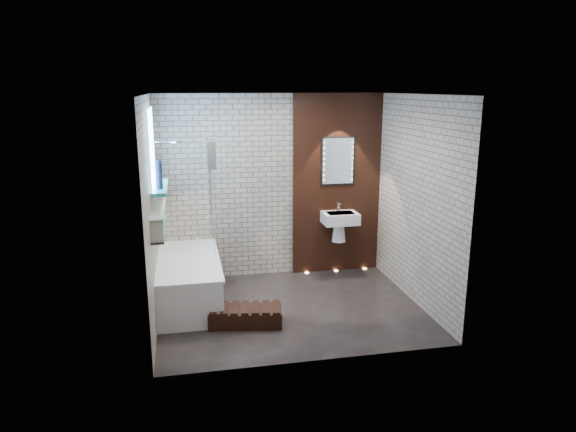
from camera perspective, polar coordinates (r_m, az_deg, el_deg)
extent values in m
plane|color=black|center=(6.61, 0.26, -10.03)|extent=(3.20, 3.20, 0.00)
cube|color=gray|center=(7.45, -1.77, 3.20)|extent=(3.20, 0.04, 2.60)
cube|color=gray|center=(4.97, 3.34, -2.26)|extent=(3.20, 0.04, 2.60)
cube|color=gray|center=(6.08, -14.64, 0.31)|extent=(0.04, 2.60, 2.60)
cube|color=gray|center=(6.70, 13.79, 1.60)|extent=(0.04, 2.60, 2.60)
plane|color=white|center=(6.04, 0.29, 13.12)|extent=(3.20, 3.20, 0.00)
cube|color=black|center=(7.64, 5.32, 3.42)|extent=(1.30, 0.06, 2.60)
cube|color=#7FADE0|center=(6.31, -14.74, 7.25)|extent=(0.03, 1.00, 0.90)
cube|color=teal|center=(6.38, -13.81, 3.09)|extent=(0.18, 1.00, 0.04)
cube|color=teal|center=(6.28, -13.82, -1.25)|extent=(0.14, 1.30, 0.03)
cube|color=#B2A899|center=(6.22, -13.94, 0.80)|extent=(0.14, 1.30, 0.03)
cube|color=#B2A899|center=(5.64, -14.10, -1.77)|extent=(0.14, 0.03, 0.26)
cube|color=#B2A899|center=(6.87, -13.70, 1.04)|extent=(0.14, 0.03, 0.26)
cube|color=white|center=(6.80, -10.76, -7.07)|extent=(0.75, 1.70, 0.55)
cube|color=white|center=(6.71, -10.87, -4.76)|extent=(0.79, 1.74, 0.03)
cylinder|color=silver|center=(7.38, -9.83, -2.36)|extent=(0.04, 0.04, 0.12)
cube|color=white|center=(6.96, -8.27, 2.13)|extent=(0.01, 0.78, 1.40)
cube|color=black|center=(6.72, -8.36, 6.64)|extent=(0.10, 0.27, 0.35)
cylinder|color=silver|center=(6.90, -12.11, 7.92)|extent=(0.18, 0.18, 0.02)
cube|color=white|center=(7.54, 5.70, -0.24)|extent=(0.50, 0.36, 0.16)
cone|color=white|center=(7.64, 5.56, -1.75)|extent=(0.20, 0.20, 0.28)
cylinder|color=silver|center=(7.59, 5.51, 1.04)|extent=(0.03, 0.03, 0.14)
cube|color=black|center=(7.55, 5.46, 5.98)|extent=(0.50, 0.02, 0.70)
cube|color=silver|center=(7.54, 5.48, 5.97)|extent=(0.45, 0.01, 0.65)
cube|color=black|center=(6.19, -4.65, -10.86)|extent=(0.88, 0.50, 0.19)
cylinder|color=#AE4A1A|center=(6.02, -13.93, -1.29)|extent=(0.05, 0.05, 0.10)
cylinder|color=#AE4A1A|center=(6.31, -13.85, -0.37)|extent=(0.06, 0.06, 0.14)
cylinder|color=maroon|center=(6.55, -13.78, 0.29)|extent=(0.07, 0.07, 0.17)
cylinder|color=maroon|center=(5.96, -13.96, -1.32)|extent=(0.05, 0.05, 0.12)
cylinder|color=#121A32|center=(6.11, -13.89, 4.38)|extent=(0.08, 0.08, 0.33)
cylinder|color=#FFD899|center=(7.80, 2.07, -6.19)|extent=(0.06, 0.06, 0.01)
cylinder|color=#FFD899|center=(7.91, 5.26, -5.94)|extent=(0.06, 0.06, 0.01)
cylinder|color=#FFD899|center=(8.05, 8.35, -5.68)|extent=(0.06, 0.06, 0.01)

